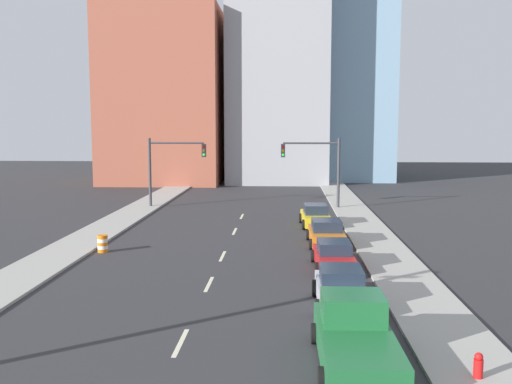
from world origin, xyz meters
TOP-DOWN VIEW (x-y plane):
  - sidewalk_left at (-8.77, 45.74)m, footprint 2.92×91.48m
  - sidewalk_right at (8.77, 45.74)m, footprint 2.92×91.48m
  - lane_stripe_at_8m at (0.00, 8.41)m, footprint 0.16×2.40m
  - lane_stripe_at_15m at (0.00, 15.22)m, footprint 0.16×2.40m
  - lane_stripe_at_21m at (0.00, 20.64)m, footprint 0.16×2.40m
  - lane_stripe_at_28m at (0.00, 27.82)m, footprint 0.16×2.40m
  - lane_stripe_at_34m at (0.00, 34.03)m, footprint 0.16×2.40m
  - building_brick_left at (-11.44, 61.91)m, footprint 14.00×16.00m
  - building_office_center at (2.31, 65.91)m, footprint 12.00×20.00m
  - building_glass_right at (10.19, 69.91)m, footprint 13.00×20.00m
  - traffic_signal_left at (-6.71, 38.57)m, footprint 4.93×0.35m
  - traffic_signal_right at (6.29, 38.57)m, footprint 4.93×0.35m
  - traffic_barrel at (-6.72, 21.26)m, footprint 0.56×0.56m
  - fire_hydrant at (8.64, 6.02)m, footprint 0.26×0.26m
  - pickup_truck_green at (5.42, 7.09)m, footprint 2.45×5.37m
  - sedan_silver at (5.52, 12.41)m, footprint 2.10×4.25m
  - sedan_red at (5.73, 18.29)m, footprint 2.13×4.33m
  - sedan_orange at (5.76, 23.90)m, footprint 2.25×4.48m
  - sedan_yellow at (5.44, 30.12)m, footprint 2.22×4.42m

SIDE VIEW (x-z plane):
  - lane_stripe_at_8m at x=0.00m, z-range 0.00..0.01m
  - lane_stripe_at_15m at x=0.00m, z-range 0.00..0.01m
  - lane_stripe_at_21m at x=0.00m, z-range 0.00..0.01m
  - lane_stripe_at_28m at x=0.00m, z-range 0.00..0.01m
  - lane_stripe_at_34m at x=0.00m, z-range 0.00..0.01m
  - sidewalk_left at x=-8.77m, z-range 0.00..0.13m
  - sidewalk_right at x=8.77m, z-range 0.00..0.13m
  - fire_hydrant at x=8.64m, z-range 0.00..0.83m
  - traffic_barrel at x=-6.72m, z-range 0.00..0.95m
  - sedan_red at x=5.73m, z-range -0.06..1.31m
  - sedan_orange at x=5.76m, z-range -0.07..1.41m
  - sedan_yellow at x=5.44m, z-range -0.07..1.46m
  - sedan_silver at x=5.52m, z-range -0.07..1.46m
  - pickup_truck_green at x=5.42m, z-range -0.17..1.74m
  - traffic_signal_left at x=-6.71m, z-range 0.93..6.82m
  - traffic_signal_right at x=6.29m, z-range 0.93..6.82m
  - building_brick_left at x=-11.44m, z-range 0.00..20.70m
  - building_office_center at x=2.31m, z-range 0.00..25.42m
  - building_glass_right at x=10.19m, z-range 0.00..29.74m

